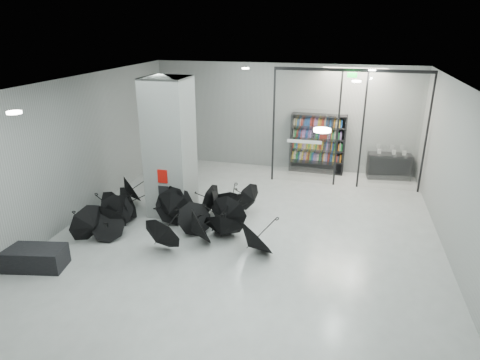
% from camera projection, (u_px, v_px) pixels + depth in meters
% --- Properties ---
extents(room, '(14.00, 14.02, 4.01)m').
position_uv_depth(room, '(237.00, 143.00, 9.32)').
color(room, gray).
rests_on(room, ground).
extents(column, '(1.20, 1.20, 4.00)m').
position_uv_depth(column, '(170.00, 148.00, 12.00)').
color(column, slate).
rests_on(column, ground).
extents(fire_cabinet, '(0.28, 0.04, 0.38)m').
position_uv_depth(fire_cabinet, '(162.00, 176.00, 11.67)').
color(fire_cabinet, '#A50A07').
rests_on(fire_cabinet, column).
extents(info_panel, '(0.30, 0.03, 0.42)m').
position_uv_depth(info_panel, '(164.00, 193.00, 11.84)').
color(info_panel, black).
rests_on(info_panel, column).
extents(exit_sign, '(0.30, 0.06, 0.15)m').
position_uv_depth(exit_sign, '(352.00, 75.00, 13.24)').
color(exit_sign, '#0CE533').
rests_on(exit_sign, room).
extents(glass_partition, '(5.06, 0.08, 4.00)m').
position_uv_depth(glass_partition, '(347.00, 124.00, 14.00)').
color(glass_partition, silver).
rests_on(glass_partition, ground).
extents(bench, '(1.68, 0.96, 0.51)m').
position_uv_depth(bench, '(31.00, 258.00, 9.70)').
color(bench, black).
rests_on(bench, ground).
extents(bookshelf, '(2.04, 0.50, 2.23)m').
position_uv_depth(bookshelf, '(318.00, 144.00, 15.74)').
color(bookshelf, black).
rests_on(bookshelf, ground).
extents(shop_counter, '(1.59, 0.79, 0.91)m').
position_uv_depth(shop_counter, '(389.00, 166.00, 15.32)').
color(shop_counter, black).
rests_on(shop_counter, ground).
extents(umbrella_cluster, '(5.96, 4.11, 1.31)m').
position_uv_depth(umbrella_cluster, '(172.00, 218.00, 11.53)').
color(umbrella_cluster, black).
rests_on(umbrella_cluster, ground).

